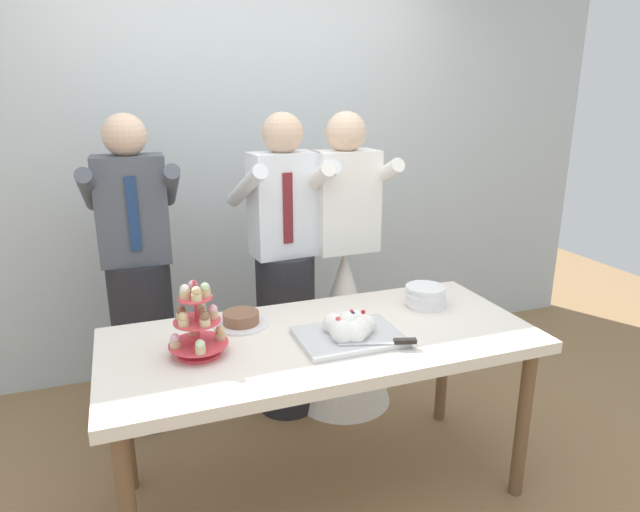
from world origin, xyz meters
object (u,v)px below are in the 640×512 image
(dessert_table, at_px, (322,351))
(person_groom, at_px, (285,285))
(cupcake_stand, at_px, (197,325))
(person_bride, at_px, (344,307))
(main_cake_tray, at_px, (350,329))
(round_cake, at_px, (241,320))
(plate_stack, at_px, (425,296))
(person_guest, at_px, (140,293))

(dessert_table, bearing_deg, person_groom, 85.66)
(cupcake_stand, distance_m, person_bride, 1.18)
(dessert_table, bearing_deg, main_cake_tray, -40.63)
(round_cake, height_order, person_groom, person_groom)
(cupcake_stand, xyz_separation_m, plate_stack, (1.09, 0.14, -0.08))
(round_cake, bearing_deg, main_cake_tray, -37.66)
(main_cake_tray, bearing_deg, dessert_table, 139.37)
(plate_stack, xyz_separation_m, person_bride, (-0.19, 0.56, -0.24))
(round_cake, bearing_deg, plate_stack, -5.44)
(main_cake_tray, distance_m, plate_stack, 0.53)
(person_groom, bearing_deg, plate_stack, -48.69)
(plate_stack, bearing_deg, person_bride, 108.49)
(round_cake, relative_size, person_guest, 0.14)
(main_cake_tray, height_order, plate_stack, main_cake_tray)
(main_cake_tray, height_order, round_cake, main_cake_tray)
(cupcake_stand, relative_size, round_cake, 1.27)
(cupcake_stand, bearing_deg, person_bride, 37.81)
(dessert_table, xyz_separation_m, cupcake_stand, (-0.51, -0.00, 0.20))
(cupcake_stand, bearing_deg, main_cake_tray, -7.14)
(plate_stack, height_order, round_cake, plate_stack)
(plate_stack, relative_size, round_cake, 0.80)
(cupcake_stand, bearing_deg, plate_stack, 7.40)
(person_groom, bearing_deg, person_guest, 169.95)
(main_cake_tray, height_order, person_groom, person_groom)
(round_cake, distance_m, person_bride, 0.86)
(main_cake_tray, relative_size, person_guest, 0.26)
(main_cake_tray, xyz_separation_m, person_bride, (0.30, 0.77, -0.24))
(person_bride, bearing_deg, person_groom, 174.28)
(cupcake_stand, relative_size, plate_stack, 1.58)
(plate_stack, bearing_deg, person_guest, 150.28)
(dessert_table, relative_size, round_cake, 7.50)
(cupcake_stand, distance_m, person_guest, 0.90)
(main_cake_tray, bearing_deg, round_cake, 142.34)
(cupcake_stand, bearing_deg, round_cake, 46.23)
(dessert_table, bearing_deg, person_bride, 60.86)
(main_cake_tray, distance_m, person_bride, 0.86)
(main_cake_tray, distance_m, person_groom, 0.81)
(person_groom, bearing_deg, round_cake, -124.79)
(dessert_table, bearing_deg, person_guest, 128.79)
(dessert_table, xyz_separation_m, round_cake, (-0.30, 0.22, 0.10))
(person_guest, bearing_deg, plate_stack, -29.72)
(plate_stack, xyz_separation_m, person_guest, (-1.27, 0.72, -0.08))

